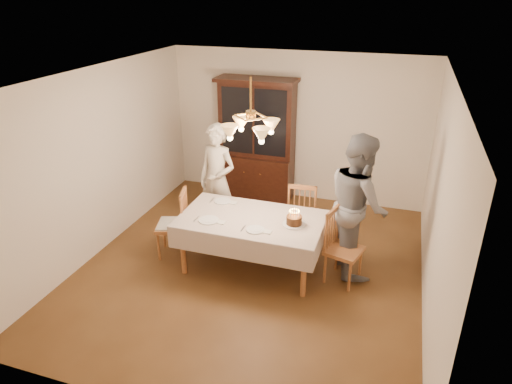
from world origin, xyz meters
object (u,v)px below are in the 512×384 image
(china_hutch, at_px, (257,142))
(birthday_cake, at_px, (294,221))
(dining_table, at_px, (251,223))
(chair_far_side, at_px, (303,215))
(elderly_woman, at_px, (217,180))

(china_hutch, bearing_deg, birthday_cake, -61.31)
(dining_table, xyz_separation_m, china_hutch, (-0.66, 2.25, 0.36))
(dining_table, bearing_deg, chair_far_side, 60.67)
(china_hutch, relative_size, elderly_woman, 1.24)
(dining_table, height_order, elderly_woman, elderly_woman)
(chair_far_side, xyz_separation_m, birthday_cake, (0.07, -0.90, 0.37))
(dining_table, xyz_separation_m, chair_far_side, (0.51, 0.90, -0.24))
(birthday_cake, bearing_deg, dining_table, 179.55)
(china_hutch, distance_m, chair_far_side, 1.88)
(elderly_woman, bearing_deg, china_hutch, 98.87)
(dining_table, xyz_separation_m, birthday_cake, (0.58, -0.00, 0.13))
(elderly_woman, bearing_deg, dining_table, -29.64)
(china_hutch, height_order, birthday_cake, china_hutch)
(china_hutch, bearing_deg, chair_far_side, -49.42)
(chair_far_side, bearing_deg, china_hutch, 130.58)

